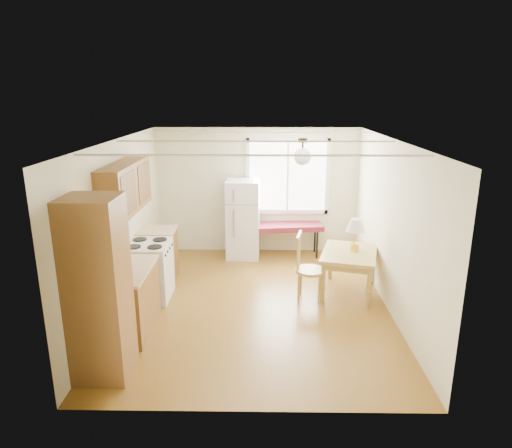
{
  "coord_description": "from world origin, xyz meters",
  "views": [
    {
      "loc": [
        0.11,
        -6.45,
        3.13
      ],
      "look_at": [
        0.0,
        0.45,
        1.15
      ],
      "focal_mm": 32.0,
      "sensor_mm": 36.0,
      "label": 1
    }
  ],
  "objects_px": {
    "dining_table": "(349,258)",
    "chair": "(304,262)",
    "bench": "(287,227)",
    "refrigerator": "(243,219)"
  },
  "relations": [
    {
      "from": "dining_table",
      "to": "chair",
      "type": "relative_size",
      "value": 1.22
    },
    {
      "from": "bench",
      "to": "dining_table",
      "type": "xyz_separation_m",
      "value": [
        0.91,
        -1.77,
        0.02
      ]
    },
    {
      "from": "refrigerator",
      "to": "chair",
      "type": "relative_size",
      "value": 1.46
    },
    {
      "from": "refrigerator",
      "to": "dining_table",
      "type": "relative_size",
      "value": 1.2
    },
    {
      "from": "refrigerator",
      "to": "dining_table",
      "type": "bearing_deg",
      "value": -41.76
    },
    {
      "from": "dining_table",
      "to": "chair",
      "type": "xyz_separation_m",
      "value": [
        -0.74,
        -0.25,
        0.01
      ]
    },
    {
      "from": "bench",
      "to": "dining_table",
      "type": "relative_size",
      "value": 1.12
    },
    {
      "from": "refrigerator",
      "to": "bench",
      "type": "bearing_deg",
      "value": 8.05
    },
    {
      "from": "chair",
      "to": "bench",
      "type": "bearing_deg",
      "value": 105.68
    },
    {
      "from": "bench",
      "to": "dining_table",
      "type": "height_order",
      "value": "dining_table"
    }
  ]
}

